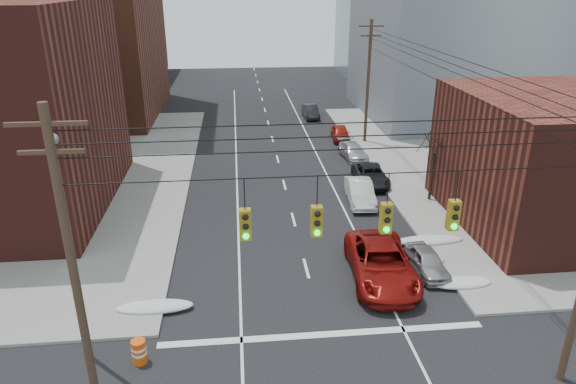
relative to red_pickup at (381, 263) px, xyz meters
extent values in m
cube|color=#4C1C16|center=(-29.60, 63.40, 5.10)|extent=(22.00, 18.00, 12.00)
cube|color=gray|center=(20.40, 59.40, 10.10)|extent=(20.00, 18.00, 22.00)
cylinder|color=#473323|center=(-12.10, -7.60, 4.60)|extent=(0.28, 0.28, 11.00)
cube|color=#473323|center=(-12.10, -7.60, 9.50)|extent=(2.20, 0.12, 0.12)
cube|color=#473323|center=(-12.10, -7.60, 8.70)|extent=(1.80, 0.12, 0.12)
cylinder|color=#473323|center=(4.90, 23.40, 4.60)|extent=(0.28, 0.28, 11.00)
cube|color=#473323|center=(4.90, 23.40, 9.50)|extent=(2.20, 0.12, 0.12)
cube|color=#473323|center=(4.90, 23.40, 8.70)|extent=(1.80, 0.12, 0.12)
cylinder|color=black|center=(-3.60, -7.60, 7.70)|extent=(17.00, 0.04, 0.04)
cylinder|color=black|center=(-6.80, -7.60, 7.20)|extent=(0.03, 0.03, 1.00)
cube|color=olive|center=(-6.80, -7.60, 6.20)|extent=(0.35, 0.30, 1.00)
sphere|color=black|center=(-6.80, -7.77, 6.52)|extent=(0.20, 0.20, 0.20)
sphere|color=black|center=(-6.80, -7.77, 6.20)|extent=(0.20, 0.20, 0.20)
sphere|color=#0CE526|center=(-6.80, -7.77, 5.88)|extent=(0.20, 0.20, 0.20)
cylinder|color=black|center=(-4.60, -7.60, 7.20)|extent=(0.03, 0.03, 1.00)
cube|color=olive|center=(-4.60, -7.60, 6.20)|extent=(0.35, 0.30, 1.00)
sphere|color=black|center=(-4.60, -7.77, 6.52)|extent=(0.20, 0.20, 0.20)
sphere|color=black|center=(-4.60, -7.77, 6.20)|extent=(0.20, 0.20, 0.20)
sphere|color=#0CE526|center=(-4.60, -7.77, 5.88)|extent=(0.20, 0.20, 0.20)
cylinder|color=black|center=(-2.40, -7.60, 7.20)|extent=(0.03, 0.03, 1.00)
cube|color=olive|center=(-2.40, -7.60, 6.20)|extent=(0.35, 0.30, 1.00)
sphere|color=black|center=(-2.40, -7.77, 6.52)|extent=(0.20, 0.20, 0.20)
sphere|color=black|center=(-2.40, -7.77, 6.20)|extent=(0.20, 0.20, 0.20)
sphere|color=#0CE526|center=(-2.40, -7.77, 5.88)|extent=(0.20, 0.20, 0.20)
cylinder|color=black|center=(-0.20, -7.60, 7.20)|extent=(0.03, 0.03, 1.00)
cube|color=olive|center=(-0.20, -7.60, 6.20)|extent=(0.35, 0.30, 1.00)
sphere|color=black|center=(-0.20, -7.77, 6.52)|extent=(0.20, 0.20, 0.20)
sphere|color=black|center=(-0.20, -7.77, 6.20)|extent=(0.20, 0.20, 0.20)
sphere|color=#0CE526|center=(-0.20, -7.77, 5.88)|extent=(0.20, 0.20, 0.20)
cylinder|color=gray|center=(-13.10, -4.60, 3.60)|extent=(0.18, 0.18, 9.00)
sphere|color=gray|center=(-13.10, -4.60, 8.20)|extent=(0.44, 0.44, 0.44)
cylinder|color=black|center=(6.00, 9.40, 0.85)|extent=(0.20, 0.20, 3.50)
cylinder|color=black|center=(6.39, 9.51, 3.17)|extent=(0.27, 0.82, 1.19)
cylinder|color=black|center=(6.23, 9.97, 3.26)|extent=(1.17, 0.54, 1.38)
cylinder|color=black|center=(5.58, 10.14, 3.29)|extent=(1.44, 1.00, 1.48)
cylinder|color=black|center=(5.61, 9.46, 3.17)|extent=(0.17, 0.84, 1.19)
cylinder|color=black|center=(5.56, 8.98, 3.26)|extent=(0.82, 0.99, 1.40)
cylinder|color=black|center=(6.07, 8.54, 3.29)|extent=(1.74, 0.21, 1.43)
cylinder|color=black|center=(6.34, 9.17, 3.17)|extent=(0.48, 0.73, 1.20)
ellipsoid|color=silver|center=(-11.00, -1.60, -0.69)|extent=(3.50, 1.08, 0.42)
ellipsoid|color=silver|center=(3.80, -1.10, -0.69)|extent=(3.00, 1.08, 0.42)
ellipsoid|color=silver|center=(3.80, 3.40, -0.69)|extent=(4.00, 1.08, 0.42)
imported|color=maroon|center=(0.00, 0.00, 0.00)|extent=(3.41, 6.68, 1.81)
imported|color=#A5A4A9|center=(2.55, 0.40, -0.29)|extent=(1.62, 3.68, 1.23)
imported|color=silver|center=(1.20, 9.64, -0.15)|extent=(1.90, 4.64, 1.50)
imported|color=black|center=(2.80, 13.02, -0.24)|extent=(2.34, 4.83, 1.32)
imported|color=silver|center=(2.80, 19.00, -0.28)|extent=(2.17, 4.43, 1.24)
imported|color=maroon|center=(2.80, 24.46, -0.23)|extent=(1.89, 4.04, 1.34)
imported|color=black|center=(1.20, 33.24, -0.20)|extent=(1.55, 4.27, 1.40)
imported|color=white|center=(-17.88, 13.43, -0.14)|extent=(3.94, 2.59, 1.23)
imported|color=silver|center=(-18.31, 15.46, -0.04)|extent=(5.47, 3.30, 1.42)
imported|color=black|center=(-22.41, 11.11, 0.03)|extent=(5.84, 4.01, 1.57)
imported|color=silver|center=(-21.02, 12.72, -0.02)|extent=(4.32, 1.77, 1.47)
cylinder|color=#DF4B0B|center=(-11.10, -5.04, -0.39)|extent=(0.61, 0.61, 1.02)
cylinder|color=white|center=(-11.10, -5.04, -0.19)|extent=(0.62, 0.62, 0.12)
cylinder|color=white|center=(-11.10, -5.04, -0.44)|extent=(0.62, 0.62, 0.12)
camera|label=1|loc=(-6.94, -21.78, 13.09)|focal=32.00mm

